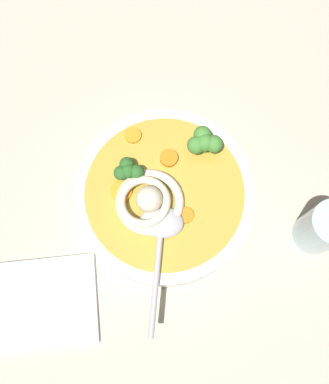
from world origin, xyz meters
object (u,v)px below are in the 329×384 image
(soup_bowl, at_px, (164,197))
(folded_napkin, at_px, (36,303))
(drinking_glass, at_px, (323,228))
(soup_spoon, at_px, (161,232))
(noodle_pile, at_px, (148,200))

(soup_bowl, relative_size, folded_napkin, 1.49)
(soup_bowl, relative_size, drinking_glass, 2.74)
(soup_bowl, xyz_separation_m, soup_spoon, (0.02, 0.06, 0.03))
(drinking_glass, bearing_deg, noodle_pile, -22.34)
(noodle_pile, distance_m, soup_spoon, 0.05)
(soup_spoon, bearing_deg, drinking_glass, 97.14)
(noodle_pile, relative_size, folded_napkin, 0.61)
(soup_spoon, bearing_deg, noodle_pile, -153.39)
(soup_spoon, xyz_separation_m, drinking_glass, (-0.22, 0.05, -0.01))
(soup_bowl, xyz_separation_m, noodle_pile, (0.03, 0.01, 0.04))
(drinking_glass, bearing_deg, soup_spoon, -11.91)
(folded_napkin, bearing_deg, drinking_glass, -179.99)
(soup_spoon, relative_size, folded_napkin, 1.01)
(soup_bowl, height_order, folded_napkin, soup_bowl)
(noodle_pile, distance_m, drinking_glass, 0.24)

